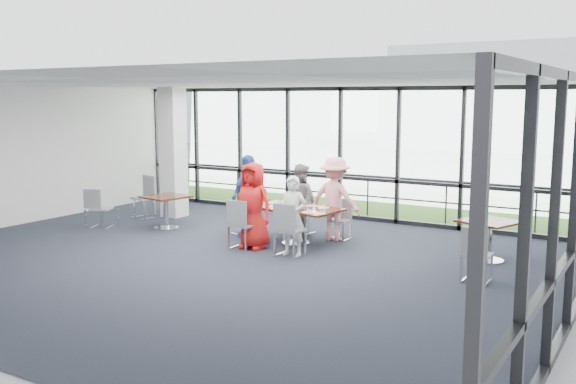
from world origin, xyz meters
The scene contains 40 objects.
floor centered at (0.00, 0.00, -0.01)m, with size 12.00×10.00×0.02m, color #212532.
ceiling centered at (0.00, 0.00, 3.20)m, with size 12.00×10.00×0.04m, color white.
wall_left centered at (-6.00, 0.00, 1.60)m, with size 0.10×10.00×3.20m, color silver.
curtain_wall_back centered at (0.00, 5.00, 1.60)m, with size 12.00×0.10×3.20m, color white.
structural_column centered at (-3.60, 3.00, 1.60)m, with size 0.50×0.50×3.20m, color silver.
apron centered at (0.00, 10.00, -0.02)m, with size 80.00×70.00×0.02m, color gray.
grass_strip centered at (0.00, 8.00, 0.01)m, with size 80.00×5.00×0.01m, color #365F1B.
hangar_aux centered at (-18.00, 28.00, 2.00)m, with size 10.00×6.00×4.00m, color silver.
guard_rail centered at (0.00, 5.60, 0.50)m, with size 0.06×0.06×12.00m, color #2D2D33.
main_table centered at (0.56, 1.93, 0.62)m, with size 1.92×1.20×0.75m.
side_table_left centered at (-2.73, 1.73, 0.64)m, with size 1.03×1.03×0.75m.
side_table_right centered at (4.25, 2.54, 0.64)m, with size 1.16×1.16×0.75m.
diner_near_left centered at (0.05, 1.16, 0.85)m, with size 0.83×0.54×1.70m, color red.
diner_near_right centered at (1.01, 1.07, 0.75)m, with size 0.55×0.40×1.50m, color silver.
diner_far_left centered at (0.21, 2.72, 0.77)m, with size 0.75×0.46×1.55m, color gray.
diner_far_right centered at (1.07, 2.65, 0.87)m, with size 1.12×0.58×1.73m, color pink.
diner_end centered at (-0.63, 2.02, 0.88)m, with size 1.03×0.56×1.75m, color #3255A2.
chair_main_nl centered at (-0.10, 1.03, 0.48)m, with size 0.47×0.47×0.95m, color gray, non-canonical shape.
chair_main_nr centered at (0.99, 1.00, 0.49)m, with size 0.48×0.48×0.99m, color gray, non-canonical shape.
chair_main_fl centered at (0.14, 2.88, 0.47)m, with size 0.46×0.46×0.93m, color gray, non-canonical shape.
chair_main_fr centered at (1.14, 2.73, 0.41)m, with size 0.40×0.40×0.82m, color gray, non-canonical shape.
chair_main_end centered at (-0.86, 2.14, 0.46)m, with size 0.45×0.45×0.92m, color gray, non-canonical shape.
chair_spare_la centered at (-4.05, 1.03, 0.44)m, with size 0.43×0.43×0.87m, color gray, non-canonical shape.
chair_spare_lb centered at (-4.04, 2.41, 0.50)m, with size 0.49×0.49×1.01m, color gray, non-canonical shape.
chair_spare_r centered at (4.43, 1.09, 0.45)m, with size 0.44×0.44×0.89m, color gray, non-canonical shape.
plate_nl centered at (0.03, 1.64, 0.76)m, with size 0.24×0.24×0.01m, color white.
plate_nr centered at (1.09, 1.54, 0.76)m, with size 0.27×0.27×0.01m, color white.
plate_fl centered at (0.10, 2.32, 0.76)m, with size 0.25×0.25×0.01m, color white.
plate_fr centered at (1.08, 2.13, 0.76)m, with size 0.25×0.25×0.01m, color white.
plate_end centered at (-0.21, 1.98, 0.76)m, with size 0.26×0.26×0.01m, color white.
tumbler_a centered at (0.26, 1.79, 0.82)m, with size 0.07×0.07×0.13m, color white.
tumbler_b centered at (0.82, 1.75, 0.82)m, with size 0.07×0.07×0.14m, color white.
tumbler_c centered at (0.63, 2.17, 0.81)m, with size 0.06×0.06×0.13m, color white.
tumbler_d centered at (-0.05, 1.86, 0.82)m, with size 0.07×0.07×0.14m, color white.
menu_a centered at (0.41, 1.56, 0.75)m, with size 0.30×0.21×0.00m, color beige.
menu_b centered at (1.27, 1.55, 0.75)m, with size 0.31×0.22×0.00m, color beige.
menu_c centered at (0.73, 2.25, 0.75)m, with size 0.31×0.22×0.00m, color beige.
condiment_caddy centered at (0.63, 2.00, 0.77)m, with size 0.10×0.07×0.04m, color black.
ketchup_bottle centered at (0.63, 1.99, 0.84)m, with size 0.06×0.06×0.18m, color #97250B.
green_bottle centered at (0.63, 1.95, 0.85)m, with size 0.05×0.05×0.20m, color #277640.
Camera 1 is at (7.04, -9.01, 2.92)m, focal length 40.00 mm.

